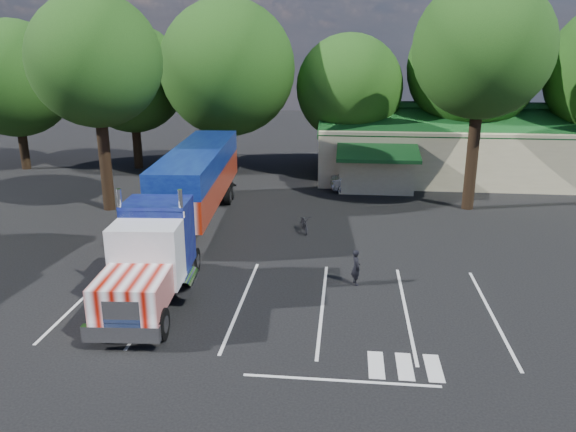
# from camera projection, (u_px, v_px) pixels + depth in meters

# --- Properties ---
(ground) EXTENTS (120.00, 120.00, 0.00)m
(ground) POSITION_uv_depth(u_px,v_px,m) (264.00, 249.00, 27.87)
(ground) COLOR black
(ground) RESTS_ON ground
(event_hall) EXTENTS (24.20, 14.12, 5.55)m
(event_hall) POSITION_uv_depth(u_px,v_px,m) (476.00, 147.00, 42.76)
(event_hall) COLOR beige
(event_hall) RESTS_ON ground
(tree_row_a) EXTENTS (9.00, 9.00, 11.68)m
(tree_row_a) POSITION_uv_depth(u_px,v_px,m) (14.00, 79.00, 43.66)
(tree_row_a) COLOR black
(tree_row_a) RESTS_ON ground
(tree_row_b) EXTENTS (8.40, 8.40, 11.35)m
(tree_row_b) POSITION_uv_depth(u_px,v_px,m) (132.00, 79.00, 44.00)
(tree_row_b) COLOR black
(tree_row_b) RESTS_ON ground
(tree_row_c) EXTENTS (10.00, 10.00, 13.05)m
(tree_row_c) POSITION_uv_depth(u_px,v_px,m) (228.00, 68.00, 41.40)
(tree_row_c) COLOR black
(tree_row_c) RESTS_ON ground
(tree_row_d) EXTENTS (8.00, 8.00, 10.60)m
(tree_row_d) POSITION_uv_depth(u_px,v_px,m) (349.00, 88.00, 42.16)
(tree_row_d) COLOR black
(tree_row_d) RESTS_ON ground
(tree_row_e) EXTENTS (9.60, 9.60, 12.90)m
(tree_row_e) POSITION_uv_depth(u_px,v_px,m) (473.00, 68.00, 41.28)
(tree_row_e) COLOR black
(tree_row_e) RESTS_ON ground
(tree_near_left) EXTENTS (7.60, 7.60, 12.65)m
(tree_near_left) POSITION_uv_depth(u_px,v_px,m) (95.00, 61.00, 32.04)
(tree_near_left) COLOR black
(tree_near_left) RESTS_ON ground
(tree_near_right) EXTENTS (8.00, 8.00, 13.50)m
(tree_near_right) POSITION_uv_depth(u_px,v_px,m) (483.00, 49.00, 32.00)
(tree_near_right) COLOR black
(tree_near_right) RESTS_ON ground
(semi_truck) EXTENTS (4.36, 21.36, 4.45)m
(semi_truck) POSITION_uv_depth(u_px,v_px,m) (189.00, 191.00, 28.88)
(semi_truck) COLOR black
(semi_truck) RESTS_ON ground
(woman) EXTENTS (0.53, 0.65, 1.55)m
(woman) POSITION_uv_depth(u_px,v_px,m) (356.00, 267.00, 23.62)
(woman) COLOR black
(woman) RESTS_ON ground
(bicycle) EXTENTS (1.03, 1.93, 0.96)m
(bicycle) POSITION_uv_depth(u_px,v_px,m) (305.00, 223.00, 30.40)
(bicycle) COLOR black
(bicycle) RESTS_ON ground
(silver_sedan) EXTENTS (4.24, 1.83, 1.36)m
(silver_sedan) POSITION_uv_depth(u_px,v_px,m) (361.00, 182.00, 38.47)
(silver_sedan) COLOR #A6A7AD
(silver_sedan) RESTS_ON ground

